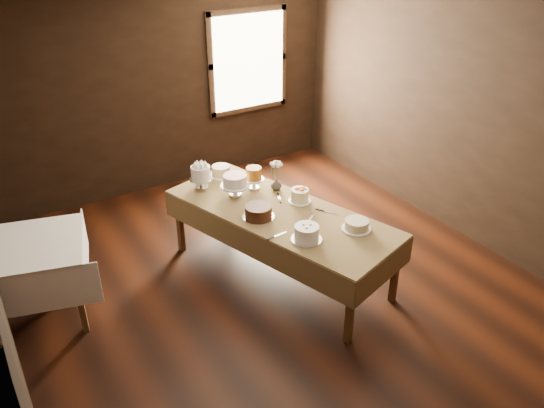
{
  "coord_description": "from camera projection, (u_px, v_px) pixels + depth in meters",
  "views": [
    {
      "loc": [
        -2.47,
        -3.82,
        3.52
      ],
      "look_at": [
        0.0,
        0.2,
        0.95
      ],
      "focal_mm": 36.09,
      "sensor_mm": 36.0,
      "label": 1
    }
  ],
  "objects": [
    {
      "name": "floor",
      "position": [
        282.0,
        292.0,
        5.68
      ],
      "size": [
        5.0,
        6.0,
        0.01
      ],
      "primitive_type": "cube",
      "color": "black",
      "rests_on": "ground"
    },
    {
      "name": "ceiling",
      "position": [
        285.0,
        10.0,
        4.34
      ],
      "size": [
        5.0,
        6.0,
        0.01
      ],
      "primitive_type": "cube",
      "color": "beige",
      "rests_on": "wall_back"
    },
    {
      "name": "wall_back",
      "position": [
        162.0,
        88.0,
        7.25
      ],
      "size": [
        5.0,
        0.02,
        2.8
      ],
      "primitive_type": "cube",
      "color": "black",
      "rests_on": "ground"
    },
    {
      "name": "wall_right",
      "position": [
        470.0,
        121.0,
        6.16
      ],
      "size": [
        0.02,
        6.0,
        2.8
      ],
      "primitive_type": "cube",
      "color": "black",
      "rests_on": "ground"
    },
    {
      "name": "window",
      "position": [
        249.0,
        62.0,
        7.71
      ],
      "size": [
        1.1,
        0.05,
        1.3
      ],
      "primitive_type": "cube",
      "color": "#FFEABF",
      "rests_on": "wall_back"
    },
    {
      "name": "display_table",
      "position": [
        280.0,
        216.0,
        5.63
      ],
      "size": [
        1.67,
        2.68,
        0.78
      ],
      "rotation": [
        0.0,
        0.0,
        0.3
      ],
      "color": "#4A2D14",
      "rests_on": "ground"
    },
    {
      "name": "side_table",
      "position": [
        31.0,
        253.0,
        5.05
      ],
      "size": [
        1.16,
        1.16,
        0.8
      ],
      "rotation": [
        0.0,
        0.0,
        -0.26
      ],
      "color": "#4A2D14",
      "rests_on": "ground"
    },
    {
      "name": "cake_meringue",
      "position": [
        201.0,
        178.0,
        6.01
      ],
      "size": [
        0.29,
        0.29,
        0.27
      ],
      "color": "silver",
      "rests_on": "display_table"
    },
    {
      "name": "cake_speckled",
      "position": [
        221.0,
        171.0,
        6.31
      ],
      "size": [
        0.27,
        0.27,
        0.13
      ],
      "color": "white",
      "rests_on": "display_table"
    },
    {
      "name": "cake_lattice",
      "position": [
        235.0,
        186.0,
        5.87
      ],
      "size": [
        0.34,
        0.34,
        0.24
      ],
      "color": "white",
      "rests_on": "display_table"
    },
    {
      "name": "cake_caramel",
      "position": [
        254.0,
        179.0,
        6.01
      ],
      "size": [
        0.23,
        0.23,
        0.26
      ],
      "color": "white",
      "rests_on": "display_table"
    },
    {
      "name": "cake_chocolate",
      "position": [
        258.0,
        212.0,
        5.47
      ],
      "size": [
        0.33,
        0.33,
        0.13
      ],
      "color": "silver",
      "rests_on": "display_table"
    },
    {
      "name": "cake_flowers",
      "position": [
        300.0,
        196.0,
        5.76
      ],
      "size": [
        0.26,
        0.26,
        0.14
      ],
      "color": "white",
      "rests_on": "display_table"
    },
    {
      "name": "cake_swirl",
      "position": [
        307.0,
        233.0,
        5.09
      ],
      "size": [
        0.3,
        0.3,
        0.15
      ],
      "color": "silver",
      "rests_on": "display_table"
    },
    {
      "name": "cake_cream",
      "position": [
        357.0,
        225.0,
        5.27
      ],
      "size": [
        0.29,
        0.29,
        0.1
      ],
      "color": "white",
      "rests_on": "display_table"
    },
    {
      "name": "cake_server_a",
      "position": [
        310.0,
        218.0,
        5.47
      ],
      "size": [
        0.22,
        0.15,
        0.01
      ],
      "primitive_type": "cube",
      "rotation": [
        0.0,
        0.0,
        0.57
      ],
      "color": "silver",
      "rests_on": "display_table"
    },
    {
      "name": "cake_server_b",
      "position": [
        331.0,
        212.0,
        5.58
      ],
      "size": [
        0.15,
        0.22,
        0.01
      ],
      "primitive_type": "cube",
      "rotation": [
        0.0,
        0.0,
        -1.0
      ],
      "color": "silver",
      "rests_on": "display_table"
    },
    {
      "name": "cake_server_d",
      "position": [
        278.0,
        196.0,
        5.9
      ],
      "size": [
        0.12,
        0.23,
        0.01
      ],
      "primitive_type": "cube",
      "rotation": [
        0.0,
        0.0,
        1.14
      ],
      "color": "silver",
      "rests_on": "display_table"
    },
    {
      "name": "cake_server_e",
      "position": [
        280.0,
        234.0,
        5.21
      ],
      "size": [
        0.24,
        0.05,
        0.01
      ],
      "primitive_type": "cube",
      "rotation": [
        0.0,
        0.0,
        0.1
      ],
      "color": "silver",
      "rests_on": "display_table"
    },
    {
      "name": "flower_vase",
      "position": [
        276.0,
        185.0,
        6.0
      ],
      "size": [
        0.17,
        0.17,
        0.13
      ],
      "primitive_type": "imported",
      "rotation": [
        0.0,
        0.0,
        4.0
      ],
      "color": "#2D2823",
      "rests_on": "display_table"
    },
    {
      "name": "flower_bouquet",
      "position": [
        276.0,
        169.0,
        5.92
      ],
      "size": [
        0.14,
        0.14,
        0.2
      ],
      "primitive_type": null,
      "color": "white",
      "rests_on": "flower_vase"
    }
  ]
}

